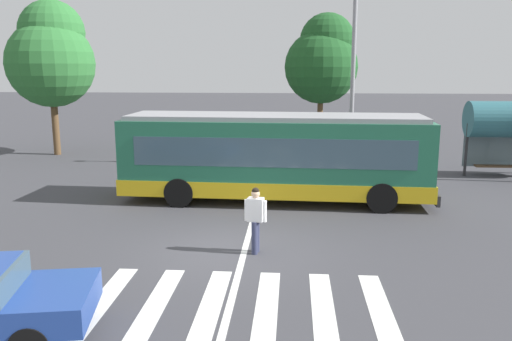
{
  "coord_description": "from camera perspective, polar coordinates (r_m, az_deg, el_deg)",
  "views": [
    {
      "loc": [
        1.59,
        -12.79,
        4.71
      ],
      "look_at": [
        0.39,
        4.1,
        1.3
      ],
      "focal_mm": 36.53,
      "sensor_mm": 36.0,
      "label": 1
    }
  ],
  "objects": [
    {
      "name": "ground_plane",
      "position": [
        13.73,
        -2.87,
        -8.7
      ],
      "size": [
        160.0,
        160.0,
        0.0
      ],
      "primitive_type": "plane",
      "color": "#3D3D42"
    },
    {
      "name": "city_transit_bus",
      "position": [
        18.24,
        2.12,
        1.52
      ],
      "size": [
        10.83,
        2.96,
        3.06
      ],
      "color": "black",
      "rests_on": "ground_plane"
    },
    {
      "name": "pedestrian_crossing_street",
      "position": [
        13.23,
        -0.05,
        -5.05
      ],
      "size": [
        0.57,
        0.35,
        1.72
      ],
      "color": "#333856",
      "rests_on": "ground_plane"
    },
    {
      "name": "parked_car_red",
      "position": [
        27.42,
        -7.32,
        3.02
      ],
      "size": [
        2.0,
        4.57,
        1.35
      ],
      "color": "black",
      "rests_on": "ground_plane"
    },
    {
      "name": "parked_car_white",
      "position": [
        27.13,
        -1.77,
        3.02
      ],
      "size": [
        1.98,
        4.55,
        1.35
      ],
      "color": "black",
      "rests_on": "ground_plane"
    },
    {
      "name": "parked_car_teal",
      "position": [
        26.78,
        4.2,
        2.88
      ],
      "size": [
        1.95,
        4.54,
        1.35
      ],
      "color": "black",
      "rests_on": "ground_plane"
    },
    {
      "name": "twin_arm_street_lamp",
      "position": [
        24.37,
        10.65,
        12.63
      ],
      "size": [
        4.68,
        0.32,
        8.57
      ],
      "color": "#939399",
      "rests_on": "ground_plane"
    },
    {
      "name": "background_tree_left",
      "position": [
        29.91,
        -21.52,
        11.71
      ],
      "size": [
        4.54,
        4.54,
        8.12
      ],
      "color": "brown",
      "rests_on": "ground_plane"
    },
    {
      "name": "background_tree_right",
      "position": [
        34.56,
        7.34,
        11.99
      ],
      "size": [
        4.72,
        4.72,
        8.07
      ],
      "color": "brown",
      "rests_on": "ground_plane"
    },
    {
      "name": "crosswalk_painted_stripes",
      "position": [
        10.79,
        -1.88,
        -14.48
      ],
      "size": [
        6.04,
        3.37,
        0.01
      ],
      "color": "silver",
      "rests_on": "ground_plane"
    },
    {
      "name": "lane_center_line",
      "position": [
        15.57,
        -0.58,
        -6.21
      ],
      "size": [
        0.16,
        24.0,
        0.01
      ],
      "primitive_type": "cube",
      "color": "silver",
      "rests_on": "ground_plane"
    }
  ]
}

